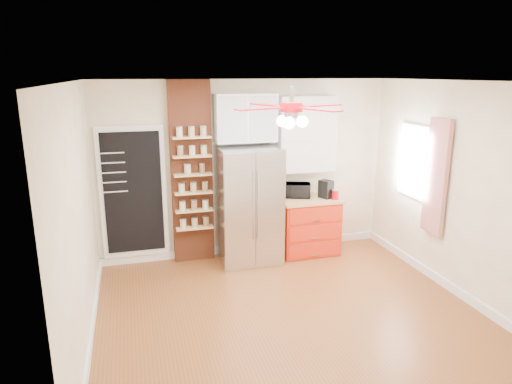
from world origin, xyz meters
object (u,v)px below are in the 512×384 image
object	(u,v)px
canister_left	(335,195)
red_cabinet	(308,225)
fridge	(249,205)
toaster_oven	(297,190)
pantry_jar_oats	(187,169)
ceiling_fan	(292,108)
coffee_maker	(326,189)

from	to	relation	value
canister_left	red_cabinet	bearing A→B (deg)	155.50
fridge	toaster_oven	xyz separation A→B (m)	(0.82, 0.16, 0.13)
pantry_jar_oats	canister_left	bearing A→B (deg)	-7.39
toaster_oven	fridge	bearing A→B (deg)	-148.85
canister_left	pantry_jar_oats	bearing A→B (deg)	172.61
ceiling_fan	pantry_jar_oats	world-z (taller)	ceiling_fan
fridge	toaster_oven	bearing A→B (deg)	10.67
red_cabinet	coffee_maker	size ratio (longest dim) A/B	3.39
pantry_jar_oats	coffee_maker	bearing A→B (deg)	-4.56
coffee_maker	pantry_jar_oats	bearing A→B (deg)	150.87
ceiling_fan	toaster_oven	world-z (taller)	ceiling_fan
red_cabinet	pantry_jar_oats	world-z (taller)	pantry_jar_oats
coffee_maker	toaster_oven	bearing A→B (deg)	134.81
fridge	canister_left	size ratio (longest dim) A/B	12.44
canister_left	ceiling_fan	bearing A→B (deg)	-130.48
fridge	red_cabinet	world-z (taller)	fridge
red_cabinet	toaster_oven	world-z (taller)	toaster_oven
ceiling_fan	toaster_oven	bearing A→B (deg)	66.58
red_cabinet	canister_left	distance (m)	0.66
toaster_oven	pantry_jar_oats	xyz separation A→B (m)	(-1.70, 0.01, 0.43)
fridge	coffee_maker	bearing A→B (deg)	0.02
fridge	ceiling_fan	bearing A→B (deg)	-88.24
ceiling_fan	coffee_maker	xyz separation A→B (m)	(1.18, 1.63, -1.39)
canister_left	pantry_jar_oats	world-z (taller)	pantry_jar_oats
red_cabinet	canister_left	world-z (taller)	canister_left
fridge	coffee_maker	xyz separation A→B (m)	(1.23, 0.00, 0.16)
coffee_maker	pantry_jar_oats	size ratio (longest dim) A/B	2.09
toaster_oven	pantry_jar_oats	distance (m)	1.75
coffee_maker	pantry_jar_oats	distance (m)	2.15
ceiling_fan	pantry_jar_oats	xyz separation A→B (m)	(-0.92, 1.80, -0.98)
ceiling_fan	toaster_oven	distance (m)	2.41
red_cabinet	canister_left	size ratio (longest dim) A/B	6.68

